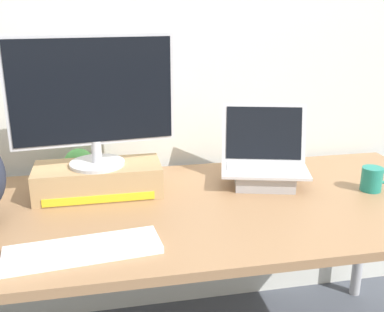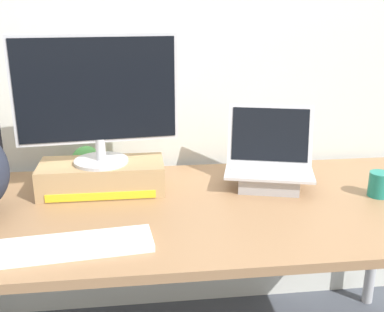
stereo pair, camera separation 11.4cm
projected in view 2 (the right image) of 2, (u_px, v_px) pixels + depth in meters
The scene contains 8 objects.
back_wall at pixel (177, 28), 1.90m from camera, with size 7.00×0.10×2.60m, color silver.
desk at pixel (192, 221), 1.61m from camera, with size 1.94×0.83×0.73m.
toner_box_yellow at pixel (102, 177), 1.70m from camera, with size 0.45×0.20×0.11m.
desktop_monitor at pixel (97, 97), 1.61m from camera, with size 0.57×0.20×0.46m.
open_laptop at pixel (269, 170), 1.76m from camera, with size 0.38×0.31×0.29m.
external_keyboard at pixel (77, 245), 1.31m from camera, with size 0.44×0.18×0.02m.
coffee_mug at pixel (380, 184), 1.66m from camera, with size 0.12×0.08×0.09m.
plush_toy at pixel (87, 160), 1.87m from camera, with size 0.12×0.12×0.12m.
Camera 2 is at (-0.17, -1.45, 1.39)m, focal length 42.95 mm.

